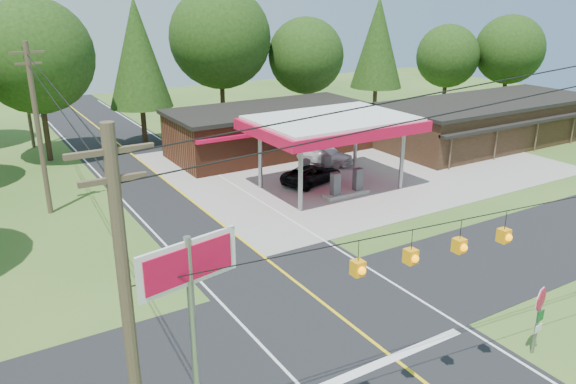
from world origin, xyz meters
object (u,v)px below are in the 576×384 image
sedan_car (325,154)px  big_stop_sign (192,306)px  gas_canopy (332,126)px  octagonal_stop_sign (540,305)px  suv_car (312,174)px

sedan_car → big_stop_sign: size_ratio=0.61×
gas_canopy → octagonal_stop_sign: 19.67m
sedan_car → big_stop_sign: 30.80m
suv_car → sedan_car: 4.91m
sedan_car → octagonal_stop_sign: octagonal_stop_sign is taller
gas_canopy → suv_car: size_ratio=2.27×
suv_car → octagonal_stop_sign: 20.95m
suv_car → sedan_car: size_ratio=1.07×
big_stop_sign → octagonal_stop_sign: bearing=-4.6°
suv_car → big_stop_sign: 25.98m
gas_canopy → sedan_car: size_ratio=2.43×
gas_canopy → octagonal_stop_sign: bearing=-103.3°
suv_car → big_stop_sign: big_stop_sign is taller
sedan_car → octagonal_stop_sign: (-7.50, -23.96, 1.31)m
gas_canopy → sedan_car: 6.77m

